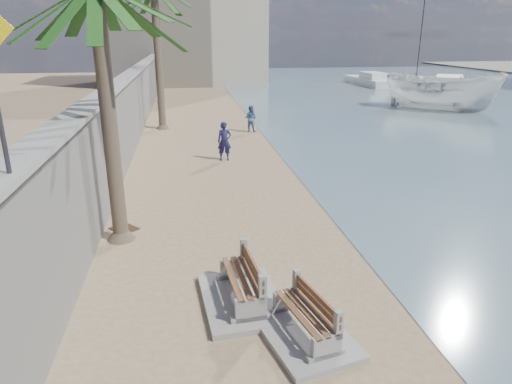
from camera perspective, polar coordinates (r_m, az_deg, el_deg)
seawall at (r=25.78m, az=-15.19°, el=10.01°), size 0.45×70.00×3.50m
wall_cap at (r=25.58m, az=-15.54°, el=13.99°), size 0.80×70.00×0.12m
end_building at (r=57.37m, az=-9.01°, el=20.33°), size 18.00×12.00×14.00m
bench_near at (r=10.00m, az=-1.83°, el=-11.50°), size 1.83×2.52×1.00m
bench_far at (r=9.05m, az=6.15°, el=-15.53°), size 1.96×2.47×0.91m
streetlight at (r=17.59m, az=-19.00°, el=21.79°), size 0.28×0.28×5.12m
person_a at (r=21.06m, az=-3.97°, el=6.69°), size 0.75×0.51×2.04m
person_b at (r=27.50m, az=-0.67°, el=9.35°), size 1.06×0.99×1.75m
boat_cruiser at (r=38.47m, az=22.15°, el=11.78°), size 4.76×4.76×3.90m
yacht_near at (r=54.07m, az=22.92°, el=12.13°), size 8.78×11.65×1.50m
yacht_far at (r=55.93m, az=13.91°, el=13.23°), size 2.92×8.98×1.50m
sailboat_west at (r=59.22m, az=19.35°, el=13.00°), size 6.35×6.09×9.66m
debris_c at (r=14.28m, az=-16.15°, el=-4.41°), size 0.95×0.96×0.03m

